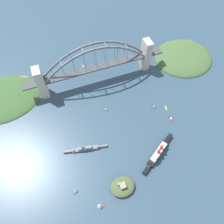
% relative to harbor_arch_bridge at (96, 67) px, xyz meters
% --- Properties ---
extents(ground_plane, '(1400.00, 1400.00, 0.00)m').
position_rel_harbor_arch_bridge_xyz_m(ground_plane, '(-0.00, -0.00, -32.25)').
color(ground_plane, '#334C60').
extents(harbor_arch_bridge, '(249.75, 20.49, 78.93)m').
position_rel_harbor_arch_bridge_xyz_m(harbor_arch_bridge, '(0.00, 0.00, 0.00)').
color(harbor_arch_bridge, beige).
rests_on(harbor_arch_bridge, ground).
extents(headland_west_shore, '(115.50, 106.26, 21.97)m').
position_rel_harbor_arch_bridge_xyz_m(headland_west_shore, '(-179.46, 4.71, -32.25)').
color(headland_west_shore, '#476638').
rests_on(headland_west_shore, ground).
extents(headland_east_shore, '(133.11, 103.05, 16.60)m').
position_rel_harbor_arch_bridge_xyz_m(headland_east_shore, '(165.73, -16.43, -32.25)').
color(headland_east_shore, '#3D6033').
rests_on(headland_east_shore, ground).
extents(ocean_liner, '(67.91, 45.28, 19.27)m').
position_rel_harbor_arch_bridge_xyz_m(ocean_liner, '(-40.11, 167.77, -26.84)').
color(ocean_liner, black).
rests_on(ocean_liner, ground).
extents(naval_cruiser, '(65.17, 15.21, 18.13)m').
position_rel_harbor_arch_bridge_xyz_m(naval_cruiser, '(58.83, 123.92, -28.96)').
color(naval_cruiser, slate).
rests_on(naval_cruiser, ground).
extents(fort_island_mid_harbor, '(33.73, 27.47, 14.62)m').
position_rel_harbor_arch_bridge_xyz_m(fort_island_mid_harbor, '(26.76, 193.99, -27.44)').
color(fort_island_mid_harbor, '#4C6038').
rests_on(fort_island_mid_harbor, ground).
extents(seaplane_taxiing_near_bridge, '(7.99, 11.43, 4.79)m').
position_rel_harbor_arch_bridge_xyz_m(seaplane_taxiing_near_bridge, '(15.14, -36.03, -30.29)').
color(seaplane_taxiing_near_bridge, '#B7B7B2').
rests_on(seaplane_taxiing_near_bridge, ground).
extents(small_boat_0, '(3.54, 10.18, 2.02)m').
position_rel_harbor_arch_bridge_xyz_m(small_boat_0, '(-89.65, 100.57, -31.51)').
color(small_boat_0, gold).
rests_on(small_boat_0, ground).
extents(small_boat_1, '(5.69, 7.56, 1.93)m').
position_rel_harbor_arch_bridge_xyz_m(small_boat_1, '(6.93, 67.60, -31.56)').
color(small_boat_1, '#2D6B3D').
rests_on(small_boat_1, ground).
extents(small_boat_2, '(5.52, 5.72, 6.82)m').
position_rel_harbor_arch_bridge_xyz_m(small_boat_2, '(-71.43, 91.37, -29.02)').
color(small_boat_2, black).
rests_on(small_boat_2, ground).
extents(small_boat_3, '(6.60, 6.04, 7.35)m').
position_rel_harbor_arch_bridge_xyz_m(small_boat_3, '(88.00, 177.32, -28.81)').
color(small_boat_3, '#2D6B3D').
rests_on(small_boat_3, ground).
extents(small_boat_4, '(3.35, 11.30, 2.17)m').
position_rel_harbor_arch_bridge_xyz_m(small_boat_4, '(-87.33, 121.10, -31.49)').
color(small_boat_4, '#B2231E').
rests_on(small_boat_4, ground).
extents(small_boat_5, '(10.92, 6.28, 9.72)m').
position_rel_harbor_arch_bridge_xyz_m(small_boat_5, '(62.99, 206.34, -27.77)').
color(small_boat_5, brown).
rests_on(small_boat_5, ground).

